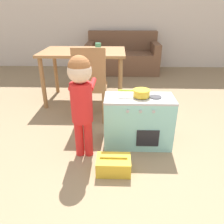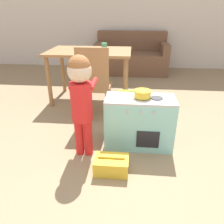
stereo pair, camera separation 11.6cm
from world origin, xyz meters
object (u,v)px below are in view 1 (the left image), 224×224
Objects in this scene: toy_basket at (114,165)px; cup_on_table at (98,47)px; play_kitchen at (138,121)px; dining_table at (84,58)px; child_figure at (81,93)px; couch at (122,57)px; dining_chair_near at (91,84)px; toy_pot at (141,93)px.

cup_on_table is at bearing 98.77° from toy_basket.
dining_table reaches higher than play_kitchen.
couch is (0.40, 3.08, -0.31)m from child_figure.
dining_chair_near is 0.76m from cup_on_table.
dining_chair_near is 0.60× the size of couch.
toy_pot reaches higher than toy_basket.
couch is at bearing 77.67° from cup_on_table.
toy_basket is 3.33m from couch.
couch is at bearing 82.66° from child_figure.
child_figure is at bearing -89.39° from dining_chair_near.
play_kitchen is 0.57× the size of dining_table.
play_kitchen is 2.29× the size of toy_basket.
toy_pot is at bearing -59.14° from dining_table.
dining_chair_near is (0.17, -0.68, -0.16)m from dining_table.
toy_basket is at bearing -118.99° from toy_pot.
child_figure reaches higher than toy_basket.
child_figure reaches higher than dining_chair_near.
dining_chair_near is (-0.29, 0.93, 0.40)m from toy_basket.
couch reaches higher than dining_table.
play_kitchen is 1.39m from cup_on_table.
dining_table is (-0.70, 1.17, 0.08)m from toy_pot.
toy_pot is at bearing -42.91° from dining_chair_near.
toy_basket is at bearing -117.77° from play_kitchen.
dining_chair_near reaches higher than cup_on_table.
child_figure reaches higher than couch.
toy_basket is (-0.24, -0.44, -0.49)m from toy_pot.
cup_on_table is at bearing 4.95° from dining_table.
toy_pot is at bearing 20.93° from child_figure.
child_figure is 0.81× the size of dining_table.
cup_on_table is (0.20, 0.02, 0.15)m from dining_table.
play_kitchen is 0.53m from toy_basket.
toy_pot is at bearing -87.47° from couch.
play_kitchen is 6.61× the size of cup_on_table.
cup_on_table reaches higher than couch.
child_figure is 1.38m from dining_table.
couch is (0.12, 3.32, 0.24)m from toy_basket.
dining_table is at bearing -175.05° from cup_on_table.
play_kitchen is 1.41m from dining_table.
child_figure reaches higher than toy_pot.
play_kitchen is at bearing -59.60° from dining_table.
toy_pot is 2.89m from couch.
play_kitchen is 0.44× the size of couch.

